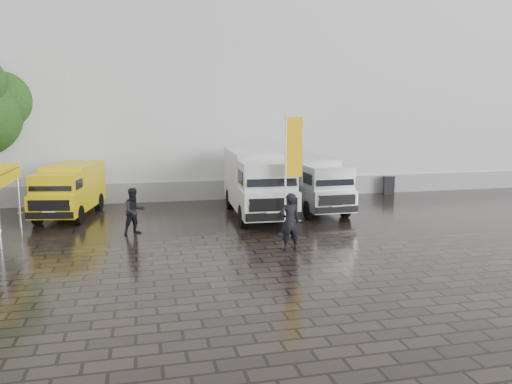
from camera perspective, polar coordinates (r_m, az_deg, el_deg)
ground at (r=18.82m, az=3.95°, el=-4.76°), size 120.00×120.00×0.00m
exhibition_hall at (r=34.29m, az=-0.71°, el=11.66°), size 44.00×16.00×12.00m
hall_plinth at (r=26.76m, az=3.05°, el=0.52°), size 44.00×0.15×1.00m
van_yellow at (r=23.04m, az=-20.53°, el=0.09°), size 2.75×5.11×2.24m
van_white at (r=21.66m, az=0.16°, el=0.91°), size 2.48×6.60×2.82m
van_silver at (r=23.14m, az=6.49°, el=0.92°), size 1.97×5.68×2.45m
flagpole at (r=18.22m, az=3.95°, el=2.74°), size 0.88×0.50×4.52m
wheelie_bin at (r=28.58m, az=14.93°, el=0.77°), size 0.76×0.76×0.99m
person_front at (r=16.45m, az=3.89°, el=-3.39°), size 0.71×0.48×1.91m
person_tent at (r=19.09m, az=-13.74°, el=-2.14°), size 1.05×0.96×1.74m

